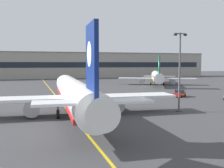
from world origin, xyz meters
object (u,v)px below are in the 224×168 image
Objects in this scene: apron_lamp_post at (180,71)px; safety_cone_by_nose_gear at (61,99)px; airliner_foreground at (75,93)px; airliner_background at (157,77)px; service_car_second at (180,94)px.

apron_lamp_post is 26.06m from safety_cone_by_nose_gear.
airliner_background is (38.15, 48.73, -0.39)m from airliner_foreground.
apron_lamp_post reaches higher than airliner_foreground.
apron_lamp_post is 2.96× the size of service_car_second.
airliner_background is at bearing 67.16° from apron_lamp_post.
service_car_second is at bearing -3.16° from safety_cone_by_nose_gear.
safety_cone_by_nose_gear is at bearing -140.30° from airliner_background.
safety_cone_by_nose_gear is at bearing 132.62° from apron_lamp_post.
service_car_second reaches higher than safety_cone_by_nose_gear.
airliner_foreground is 75.48× the size of safety_cone_by_nose_gear.
airliner_foreground is at bearing -150.65° from service_car_second.
airliner_background is 2.70× the size of apron_lamp_post.
airliner_background is 49.88m from safety_cone_by_nose_gear.
apron_lamp_post is at bearing -121.48° from service_car_second.
airliner_background is 35.11m from service_car_second.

